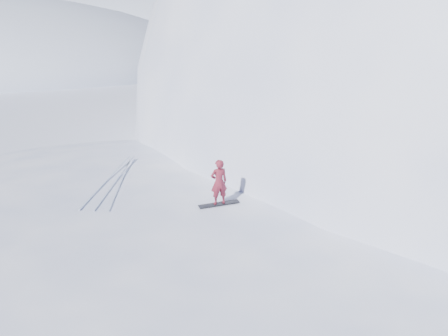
# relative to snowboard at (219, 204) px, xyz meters

# --- Properties ---
(ground) EXTENTS (400.00, 400.00, 0.00)m
(ground) POSITION_rel_snowboard_xyz_m (-3.20, -2.93, -2.41)
(ground) COLOR white
(ground) RESTS_ON ground
(near_ridge) EXTENTS (36.00, 28.00, 4.80)m
(near_ridge) POSITION_rel_snowboard_xyz_m (-2.20, 0.07, -2.41)
(near_ridge) COLOR white
(near_ridge) RESTS_ON ground
(peak_shoulder) EXTENTS (28.00, 24.00, 18.00)m
(peak_shoulder) POSITION_rel_snowboard_xyz_m (6.80, 17.07, -2.41)
(peak_shoulder) COLOR white
(peak_shoulder) RESTS_ON ground
(far_ridge_c) EXTENTS (140.00, 90.00, 36.00)m
(far_ridge_c) POSITION_rel_snowboard_xyz_m (-43.20, 107.07, -2.41)
(far_ridge_c) COLOR white
(far_ridge_c) RESTS_ON ground
(wind_bumps) EXTENTS (16.00, 14.40, 1.00)m
(wind_bumps) POSITION_rel_snowboard_xyz_m (-3.75, -0.81, -2.41)
(wind_bumps) COLOR white
(wind_bumps) RESTS_ON ground
(snowboard) EXTENTS (1.51, 1.07, 0.03)m
(snowboard) POSITION_rel_snowboard_xyz_m (0.00, 0.00, 0.00)
(snowboard) COLOR black
(snowboard) RESTS_ON near_ridge
(snowboarder) EXTENTS (0.77, 0.70, 1.77)m
(snowboarder) POSITION_rel_snowboard_xyz_m (0.00, 0.00, 0.90)
(snowboarder) COLOR maroon
(snowboarder) RESTS_ON snowboard
(board_tracks) EXTENTS (1.81, 5.97, 0.04)m
(board_tracks) POSITION_rel_snowboard_xyz_m (-4.95, 1.53, 0.01)
(board_tracks) COLOR silver
(board_tracks) RESTS_ON ground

